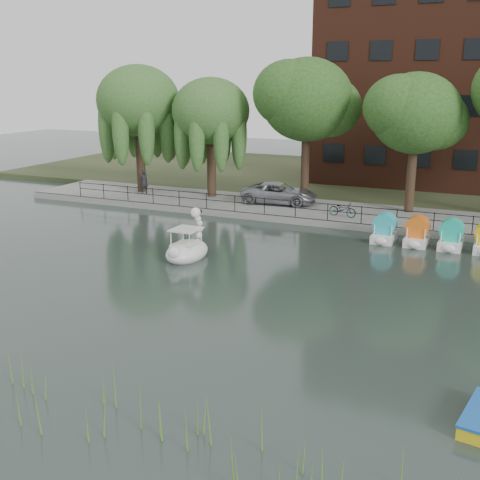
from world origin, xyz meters
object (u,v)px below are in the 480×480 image
Objects in this scene: minivan at (279,192)px; pedestrian at (144,180)px; bicycle at (343,208)px; swan_boat at (188,248)px.

minivan is 2.90× the size of pedestrian.
pedestrian is (-14.91, 1.33, 0.49)m from bicycle.
pedestrian is at bearing 95.28° from bicycle.
minivan is at bearing 124.22° from pedestrian.
minivan is 10.10m from pedestrian.
pedestrian reaches higher than bicycle.
swan_boat is at bearing 164.11° from bicycle.
bicycle is at bearing -119.50° from minivan.
bicycle is at bearing 114.92° from pedestrian.
minivan is 3.33× the size of bicycle.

